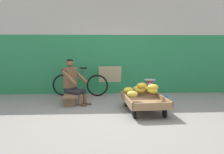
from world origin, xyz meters
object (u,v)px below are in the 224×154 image
(banana_cart, at_px, (144,101))
(vendor_seated, at_px, (73,82))
(weighing_scale, at_px, (150,85))
(bicycle_near_left, at_px, (80,84))
(plastic_crate, at_px, (150,96))
(low_bench, at_px, (71,95))
(sign_board, at_px, (110,80))
(shopping_bag, at_px, (164,100))

(banana_cart, relative_size, vendor_seated, 1.31)
(weighing_scale, height_order, bicycle_near_left, bicycle_near_left)
(plastic_crate, relative_size, weighing_scale, 1.20)
(banana_cart, bearing_deg, low_bench, 151.87)
(banana_cart, xyz_separation_m, weighing_scale, (0.34, 1.00, 0.21))
(vendor_seated, bearing_deg, banana_cart, -27.77)
(banana_cart, distance_m, sign_board, 2.30)
(low_bench, xyz_separation_m, sign_board, (1.07, 1.27, 0.23))
(plastic_crate, relative_size, shopping_bag, 1.50)
(plastic_crate, relative_size, sign_board, 0.42)
(vendor_seated, xyz_separation_m, bicycle_near_left, (0.10, 0.97, -0.21))
(weighing_scale, bearing_deg, vendor_seated, -176.61)
(sign_board, xyz_separation_m, shopping_bag, (1.27, -1.61, -0.31))
(plastic_crate, distance_m, shopping_bag, 0.49)
(banana_cart, xyz_separation_m, low_bench, (-1.74, 0.93, -0.04))
(low_bench, bearing_deg, bicycle_near_left, 79.60)
(sign_board, bearing_deg, low_bench, -130.25)
(vendor_seated, bearing_deg, bicycle_near_left, 84.26)
(banana_cart, height_order, sign_board, sign_board)
(vendor_seated, relative_size, shopping_bag, 4.75)
(vendor_seated, relative_size, plastic_crate, 3.17)
(weighing_scale, bearing_deg, shopping_bag, -56.68)
(plastic_crate, height_order, sign_board, sign_board)
(bicycle_near_left, relative_size, shopping_bag, 6.90)
(vendor_seated, bearing_deg, shopping_bag, -7.22)
(low_bench, height_order, plastic_crate, plastic_crate)
(bicycle_near_left, height_order, sign_board, sign_board)
(shopping_bag, bearing_deg, banana_cart, -135.94)
(shopping_bag, bearing_deg, vendor_seated, 172.78)
(low_bench, xyz_separation_m, bicycle_near_left, (0.17, 0.92, 0.15))
(shopping_bag, bearing_deg, sign_board, 128.34)
(low_bench, height_order, sign_board, sign_board)
(low_bench, bearing_deg, banana_cart, -28.13)
(vendor_seated, distance_m, sign_board, 1.66)
(low_bench, distance_m, plastic_crate, 2.08)
(plastic_crate, distance_m, weighing_scale, 0.30)
(vendor_seated, bearing_deg, weighing_scale, 3.39)
(sign_board, bearing_deg, shopping_bag, -51.66)
(low_bench, relative_size, plastic_crate, 3.10)
(banana_cart, distance_m, vendor_seated, 1.91)
(weighing_scale, relative_size, sign_board, 0.35)
(sign_board, bearing_deg, plastic_crate, -50.07)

